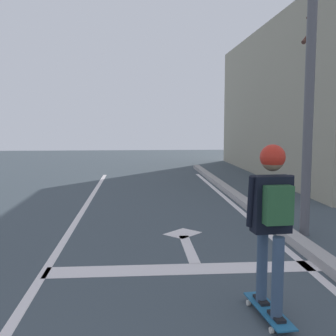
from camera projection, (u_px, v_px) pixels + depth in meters
lane_line_center at (44, 273)px, 5.19m from camera, size 0.12×20.00×0.01m
lane_line_curbside at (306, 266)px, 5.45m from camera, size 0.12×20.00×0.01m
stop_bar at (184, 269)px, 5.35m from camera, size 3.59×0.40×0.01m
lane_arrow_stem at (189, 248)px, 6.25m from camera, size 0.16×1.40×0.01m
lane_arrow_head at (183, 233)px, 7.09m from camera, size 0.71×0.71×0.01m
curb_strip at (325, 261)px, 5.46m from camera, size 0.24×24.00×0.14m
skateboard at (268, 311)px, 4.01m from camera, size 0.28×0.87×0.09m
skater at (272, 208)px, 3.88m from camera, size 0.45×0.61×1.62m
roadside_tree at (319, 112)px, 10.54m from camera, size 1.12×1.10×4.89m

